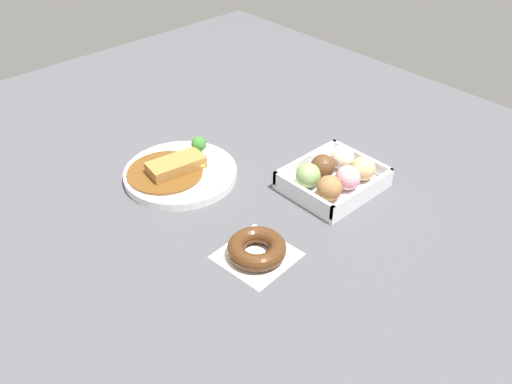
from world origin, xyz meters
TOP-DOWN VIEW (x-y plane):
  - ground_plane at (0.00, 0.00)m, footprint 1.60×1.60m
  - curry_plate at (0.02, -0.06)m, footprint 0.24×0.24m
  - donut_box at (-0.19, 0.19)m, footprint 0.19×0.16m
  - chocolate_ring_donut at (0.07, 0.23)m, footprint 0.13×0.13m

SIDE VIEW (x-z plane):
  - ground_plane at x=0.00m, z-range 0.00..0.00m
  - curry_plate at x=0.02m, z-range -0.02..0.05m
  - chocolate_ring_donut at x=0.07m, z-range 0.00..0.03m
  - donut_box at x=-0.19m, z-range 0.00..0.06m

